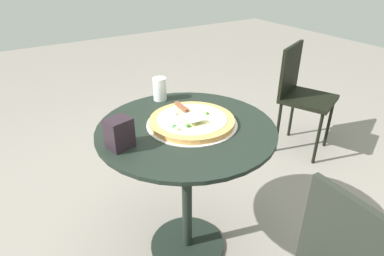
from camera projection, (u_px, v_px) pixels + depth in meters
ground_plane at (187, 245)px, 1.85m from camera, size 10.00×10.00×0.00m
patio_table at (187, 160)px, 1.58m from camera, size 0.81×0.81×0.75m
pizza_on_tray at (192, 121)px, 1.51m from camera, size 0.42×0.42×0.05m
pizza_server at (187, 112)px, 1.51m from camera, size 0.21×0.09×0.02m
drinking_cup at (160, 89)px, 1.73m from camera, size 0.07×0.07×0.12m
napkin_dispenser at (119, 133)px, 1.31m from camera, size 0.10×0.11×0.13m
patio_chair_far at (301, 90)px, 2.55m from camera, size 0.49×0.49×0.84m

